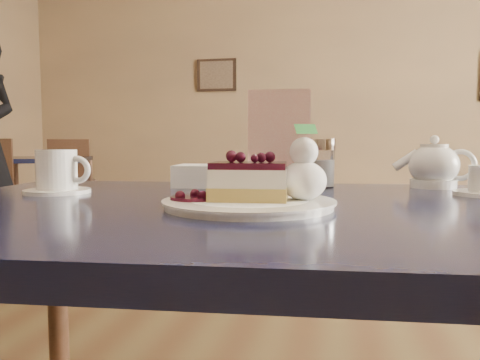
% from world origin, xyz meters
% --- Properties ---
extents(main_table, '(1.27, 0.90, 0.76)m').
position_xyz_m(main_table, '(-0.15, -0.04, 0.68)').
color(main_table, black).
rests_on(main_table, ground).
extents(dessert_plate, '(0.27, 0.27, 0.01)m').
position_xyz_m(dessert_plate, '(-0.15, -0.09, 0.76)').
color(dessert_plate, white).
rests_on(dessert_plate, main_table).
extents(cheesecake_slice, '(0.13, 0.10, 0.06)m').
position_xyz_m(cheesecake_slice, '(-0.15, -0.09, 0.80)').
color(cheesecake_slice, tan).
rests_on(cheesecake_slice, dessert_plate).
extents(whipped_cream, '(0.07, 0.07, 0.06)m').
position_xyz_m(whipped_cream, '(-0.06, -0.07, 0.80)').
color(whipped_cream, white).
rests_on(whipped_cream, dessert_plate).
extents(berry_sauce, '(0.08, 0.08, 0.01)m').
position_xyz_m(berry_sauce, '(-0.23, -0.10, 0.77)').
color(berry_sauce, '#350D21').
rests_on(berry_sauce, dessert_plate).
extents(coffee_set, '(0.14, 0.13, 0.09)m').
position_xyz_m(coffee_set, '(-0.57, 0.04, 0.80)').
color(coffee_set, white).
rests_on(coffee_set, main_table).
extents(tea_set, '(0.24, 0.26, 0.11)m').
position_xyz_m(tea_set, '(0.22, 0.29, 0.80)').
color(tea_set, white).
rests_on(tea_set, main_table).
extents(menu_card, '(0.14, 0.04, 0.22)m').
position_xyz_m(menu_card, '(-0.14, 0.26, 0.87)').
color(menu_card, '#FFEDCF').
rests_on(menu_card, main_table).
extents(sugar_shaker, '(0.06, 0.06, 0.11)m').
position_xyz_m(sugar_shaker, '(-0.05, 0.27, 0.82)').
color(sugar_shaker, white).
rests_on(sugar_shaker, main_table).
extents(napkin_stack, '(0.13, 0.13, 0.05)m').
position_xyz_m(napkin_stack, '(-0.32, 0.25, 0.78)').
color(napkin_stack, white).
rests_on(napkin_stack, main_table).
extents(bg_table_far_left, '(1.17, 1.75, 1.16)m').
position_xyz_m(bg_table_far_left, '(-2.73, 2.98, 0.07)').
color(bg_table_far_left, black).
rests_on(bg_table_far_left, ground).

